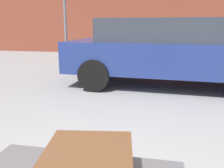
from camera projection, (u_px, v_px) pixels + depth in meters
The scene contains 3 objects.
suitcase_brown_stacked_top at pixel (89, 167), 1.46m from camera, with size 0.51×0.45×0.26m, color #51331E.
parked_car at pixel (167, 51), 5.20m from camera, with size 4.39×2.11×1.42m.
no_parking_sign at pixel (65, 17), 6.18m from camera, with size 0.50×0.09×2.38m.
Camera 1 is at (0.49, -1.24, 1.29)m, focal length 39.29 mm.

